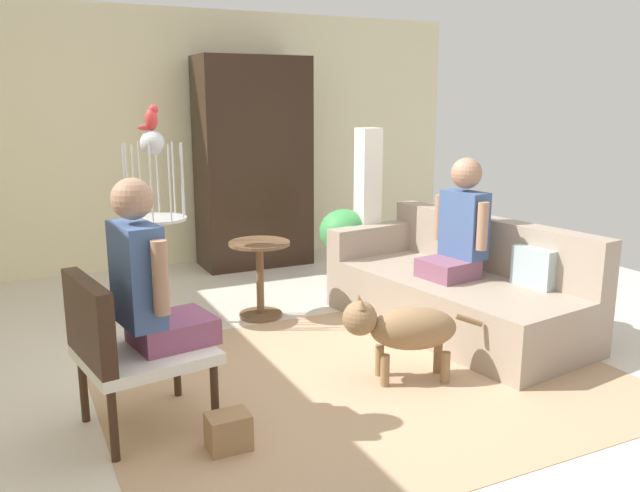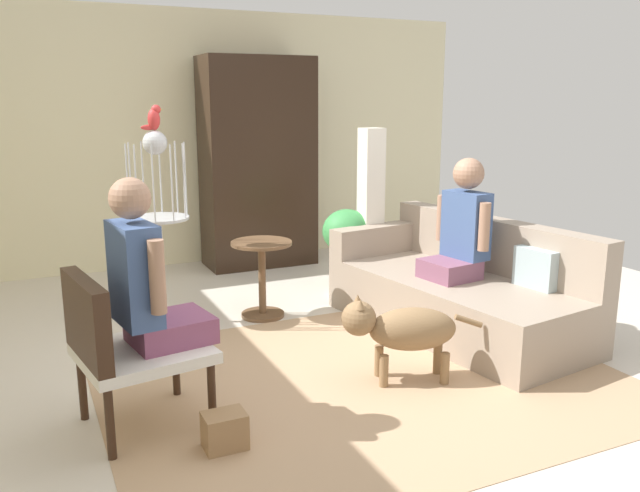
# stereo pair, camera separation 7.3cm
# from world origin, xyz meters

# --- Properties ---
(ground_plane) EXTENTS (7.82, 7.82, 0.00)m
(ground_plane) POSITION_xyz_m (0.00, 0.00, 0.00)
(ground_plane) COLOR beige
(back_wall) EXTENTS (6.06, 0.12, 2.61)m
(back_wall) POSITION_xyz_m (0.00, 3.32, 1.30)
(back_wall) COLOR beige
(back_wall) RESTS_ON ground
(area_rug) EXTENTS (3.14, 2.50, 0.01)m
(area_rug) POSITION_xyz_m (0.09, -0.18, 0.00)
(area_rug) COLOR tan
(area_rug) RESTS_ON ground
(couch) EXTENTS (1.23, 2.15, 0.82)m
(couch) POSITION_xyz_m (1.21, 0.38, 0.29)
(couch) COLOR gray
(couch) RESTS_ON ground
(armchair) EXTENTS (0.73, 0.70, 0.86)m
(armchair) POSITION_xyz_m (-1.36, -0.20, 0.50)
(armchair) COLOR #382316
(armchair) RESTS_ON ground
(person_on_couch) EXTENTS (0.47, 0.51, 0.89)m
(person_on_couch) POSITION_xyz_m (1.18, 0.34, 0.79)
(person_on_couch) COLOR #804D65
(person_on_armchair) EXTENTS (0.52, 0.51, 0.90)m
(person_on_armchair) POSITION_xyz_m (-1.21, -0.17, 0.80)
(person_on_armchair) COLOR #874667
(round_end_table) EXTENTS (0.49, 0.49, 0.62)m
(round_end_table) POSITION_xyz_m (-0.06, 1.25, 0.37)
(round_end_table) COLOR brown
(round_end_table) RESTS_ON ground
(dog) EXTENTS (0.85, 0.43, 0.56)m
(dog) POSITION_xyz_m (0.30, -0.28, 0.34)
(dog) COLOR olive
(dog) RESTS_ON ground
(bird_cage_stand) EXTENTS (0.45, 0.45, 1.49)m
(bird_cage_stand) POSITION_xyz_m (-0.82, 1.44, 0.84)
(bird_cage_stand) COLOR silver
(bird_cage_stand) RESTS_ON ground
(parrot) EXTENTS (0.17, 0.10, 0.19)m
(parrot) POSITION_xyz_m (-0.81, 1.44, 1.58)
(parrot) COLOR red
(parrot) RESTS_ON bird_cage_stand
(potted_plant) EXTENTS (0.43, 0.43, 0.78)m
(potted_plant) POSITION_xyz_m (0.82, 1.49, 0.51)
(potted_plant) COLOR beige
(potted_plant) RESTS_ON ground
(column_lamp) EXTENTS (0.20, 0.20, 1.48)m
(column_lamp) POSITION_xyz_m (1.00, 1.40, 0.73)
(column_lamp) COLOR #4C4742
(column_lamp) RESTS_ON ground
(armoire_cabinet) EXTENTS (1.12, 0.56, 2.14)m
(armoire_cabinet) POSITION_xyz_m (0.50, 2.91, 1.07)
(armoire_cabinet) COLOR black
(armoire_cabinet) RESTS_ON ground
(handbag) EXTENTS (0.21, 0.16, 0.19)m
(handbag) POSITION_xyz_m (-0.94, -0.60, 0.09)
(handbag) COLOR #99724C
(handbag) RESTS_ON ground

